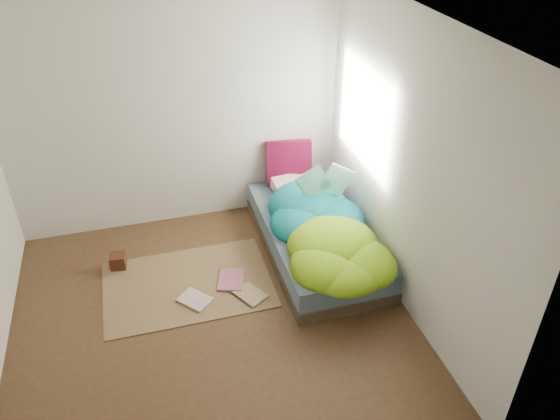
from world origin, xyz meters
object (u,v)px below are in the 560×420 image
object	(u,v)px
pillow_magenta	(289,163)
floor_book_b	(219,280)
bed	(316,238)
floor_book_a	(188,306)
open_book	(326,173)
wooden_box	(118,261)

from	to	relation	value
pillow_magenta	floor_book_b	bearing A→B (deg)	-120.61
bed	floor_book_b	size ratio (longest dim) A/B	6.15
bed	floor_book_b	distance (m)	1.10
pillow_magenta	floor_book_a	distance (m)	2.05
open_book	wooden_box	bearing A→B (deg)	179.23
bed	open_book	distance (m)	0.70
open_book	bed	bearing A→B (deg)	-127.66
open_book	floor_book_a	world-z (taller)	open_book
bed	floor_book_b	xyz separation A→B (m)	(-1.07, -0.21, -0.14)
open_book	wooden_box	size ratio (longest dim) A/B	3.33
bed	pillow_magenta	xyz separation A→B (m)	(-0.02, 0.90, 0.42)
pillow_magenta	floor_book_b	distance (m)	1.63
floor_book_b	floor_book_a	bearing A→B (deg)	-122.70
floor_book_a	floor_book_b	bearing A→B (deg)	-2.01
open_book	floor_book_a	size ratio (longest dim) A/B	1.68
bed	pillow_magenta	size ratio (longest dim) A/B	3.97
pillow_magenta	wooden_box	xyz separation A→B (m)	(-1.98, -0.62, -0.51)
open_book	floor_book_b	distance (m)	1.50
bed	pillow_magenta	distance (m)	1.00
wooden_box	floor_book_b	distance (m)	1.05
wooden_box	pillow_magenta	bearing A→B (deg)	17.28
wooden_box	floor_book_a	xyz separation A→B (m)	(0.59, -0.78, -0.06)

